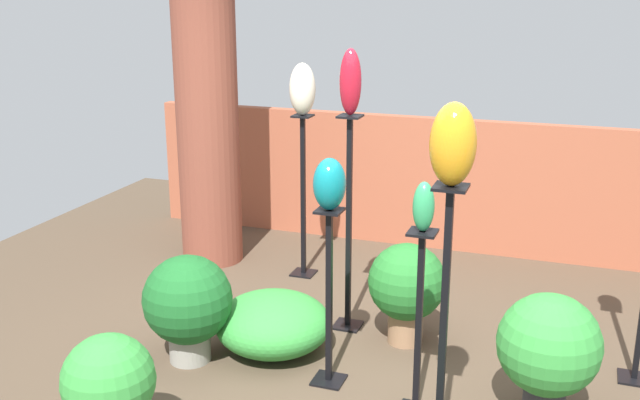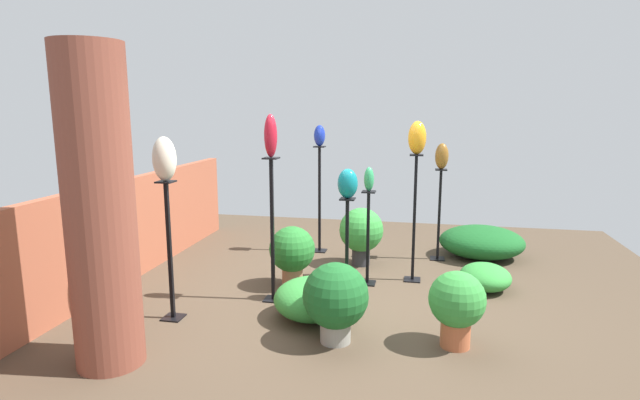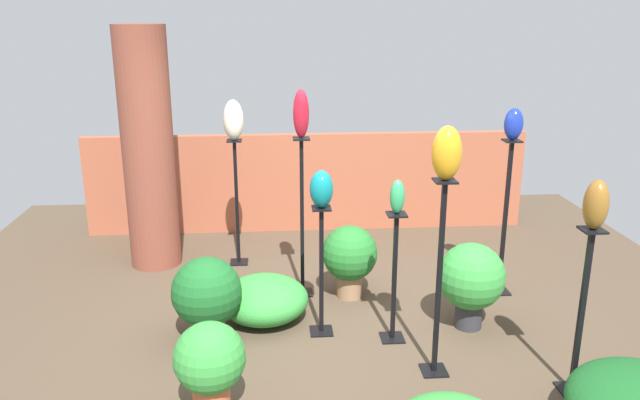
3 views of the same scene
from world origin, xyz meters
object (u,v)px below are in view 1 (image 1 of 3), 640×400
object	(u,v)px
art_vase_amber	(453,144)
potted_plant_walkway_edge	(407,285)
pedestal_ivory	(303,203)
pedestal_jade	(418,333)
art_vase_jade	(424,207)
pedestal_teal	(329,306)
brick_pillar	(207,120)
art_vase_ruby	(350,82)
pedestal_ruby	(349,232)
potted_plant_mid_left	(109,386)
pedestal_amber	(442,348)
potted_plant_near_pillar	(188,303)
art_vase_teal	(330,184)
potted_plant_front_left	(549,348)
art_vase_ivory	(302,89)

from	to	relation	value
art_vase_amber	potted_plant_walkway_edge	bearing A→B (deg)	109.67
pedestal_ivory	potted_plant_walkway_edge	xyz separation A→B (m)	(1.14, -0.96, -0.22)
pedestal_jade	art_vase_jade	size ratio (longest dim) A/B	4.00
pedestal_teal	art_vase_amber	distance (m)	1.65
brick_pillar	art_vase_ruby	world-z (taller)	brick_pillar
pedestal_ruby	art_vase_amber	world-z (taller)	art_vase_amber
art_vase_ruby	art_vase_jade	xyz separation A→B (m)	(0.73, -0.97, -0.54)
pedestal_ruby	art_vase_ruby	size ratio (longest dim) A/B	3.50
art_vase_amber	potted_plant_walkway_edge	xyz separation A→B (m)	(-0.50, 1.41, -1.33)
potted_plant_mid_left	pedestal_jade	bearing A→B (deg)	32.94
brick_pillar	pedestal_jade	bearing A→B (deg)	-39.12
pedestal_amber	art_vase_amber	xyz separation A→B (m)	(-0.00, -0.00, 1.04)
pedestal_ivory	pedestal_amber	bearing A→B (deg)	-55.22
brick_pillar	pedestal_ruby	xyz separation A→B (m)	(1.61, -0.94, -0.56)
potted_plant_near_pillar	pedestal_jade	bearing A→B (deg)	-4.35
art_vase_jade	art_vase_teal	xyz separation A→B (m)	(-0.61, 0.16, 0.03)
art_vase_teal	potted_plant_mid_left	xyz separation A→B (m)	(-0.86, -1.12, -0.91)
brick_pillar	pedestal_amber	bearing A→B (deg)	-43.50
art_vase_amber	potted_plant_mid_left	xyz separation A→B (m)	(-1.70, -0.41, -1.36)
pedestal_jade	potted_plant_front_left	xyz separation A→B (m)	(0.72, 0.17, -0.05)
brick_pillar	pedestal_ivory	distance (m)	1.14
pedestal_amber	art_vase_ruby	bearing A→B (deg)	122.61
art_vase_ivory	potted_plant_walkway_edge	distance (m)	1.91
potted_plant_near_pillar	pedestal_ruby	bearing A→B (deg)	44.71
brick_pillar	art_vase_ruby	distance (m)	1.93
potted_plant_near_pillar	potted_plant_walkway_edge	size ratio (longest dim) A/B	1.01
art_vase_teal	potted_plant_front_left	distance (m)	1.58
brick_pillar	pedestal_amber	xyz separation A→B (m)	(2.58, -2.44, -0.58)
brick_pillar	pedestal_jade	distance (m)	3.12
art_vase_jade	pedestal_teal	bearing A→B (deg)	164.82
art_vase_jade	potted_plant_near_pillar	world-z (taller)	art_vase_jade
art_vase_ivory	potted_plant_front_left	bearing A→B (deg)	-37.94
art_vase_ruby	art_vase_teal	distance (m)	0.96
art_vase_teal	potted_plant_near_pillar	xyz separation A→B (m)	(-0.98, -0.04, -0.90)
pedestal_amber	potted_plant_mid_left	xyz separation A→B (m)	(-1.70, -0.41, -0.32)
art_vase_teal	potted_plant_front_left	size ratio (longest dim) A/B	0.40
pedestal_ruby	art_vase_jade	xyz separation A→B (m)	(0.73, -0.97, 0.55)
art_vase_jade	potted_plant_front_left	size ratio (longest dim) A/B	0.36
brick_pillar	pedestal_ruby	bearing A→B (deg)	-30.15
art_vase_jade	art_vase_teal	bearing A→B (deg)	164.82
brick_pillar	art_vase_teal	distance (m)	2.46
pedestal_ruby	potted_plant_near_pillar	size ratio (longest dim) A/B	2.14
brick_pillar	potted_plant_front_left	size ratio (longest dim) A/B	3.31
pedestal_teal	potted_plant_walkway_edge	size ratio (longest dim) A/B	1.58
pedestal_ivory	potted_plant_walkway_edge	size ratio (longest dim) A/B	1.93
art_vase_amber	pedestal_jade	bearing A→B (deg)	113.35
art_vase_ivory	potted_plant_near_pillar	world-z (taller)	art_vase_ivory
brick_pillar	potted_plant_front_left	bearing A→B (deg)	-29.57
pedestal_jade	potted_plant_front_left	bearing A→B (deg)	12.90
brick_pillar	potted_plant_near_pillar	xyz separation A→B (m)	(0.75, -1.79, -0.88)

